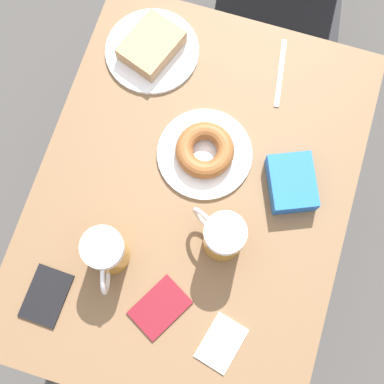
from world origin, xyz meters
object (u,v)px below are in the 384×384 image
Objects in this scene: passport_near_edge at (46,296)px; passport_far_edge at (160,307)px; blue_pouch at (292,183)px; fork at (280,73)px; beer_mug_left at (106,253)px; napkin_folded at (221,343)px; plate_with_cake at (152,48)px; plate_with_donut at (204,151)px; beer_mug_center at (223,236)px.

passport_near_edge is 0.84× the size of passport_far_edge.
blue_pouch is at bearing 60.03° from passport_far_edge.
blue_pouch is (0.10, -0.28, 0.02)m from fork.
beer_mug_left is 0.33m from napkin_folded.
plate_with_cake reaches higher than blue_pouch.
plate_with_cake reaches higher than passport_far_edge.
plate_with_cake is at bearing 120.16° from napkin_folded.
passport_far_edge is 0.93× the size of blue_pouch.
plate_with_donut is at bearing 175.89° from blue_pouch.
plate_with_cake is 0.53m from beer_mug_center.
plate_with_donut is 1.66× the size of beer_mug_left.
napkin_folded is 0.68× the size of fork.
beer_mug_center is (0.24, 0.11, 0.00)m from beer_mug_left.
plate_with_cake is 1.87× the size of passport_near_edge.
beer_mug_left is (-0.13, -0.31, 0.05)m from plate_with_donut.
beer_mug_left is 0.46m from blue_pouch.
beer_mug_center is 0.22m from blue_pouch.
beer_mug_center is 0.85× the size of blue_pouch.
beer_mug_left reaches higher than passport_near_edge.
beer_mug_center is 0.22m from passport_far_edge.
fork is 0.30m from blue_pouch.
plate_with_cake is 1.58× the size of passport_far_edge.
beer_mug_center is at bearing 25.12° from beer_mug_left.
blue_pouch is at bearing -70.95° from fork.
beer_mug_left is at bearing -113.82° from plate_with_donut.
fork is at bearing 65.00° from plate_with_donut.
napkin_folded is at bearing -73.57° from beer_mug_center.
beer_mug_left is 1.10× the size of napkin_folded.
beer_mug_left is at bearing 48.93° from passport_near_edge.
passport_far_edge is at bearing -88.42° from plate_with_donut.
plate_with_cake is 0.49m from blue_pouch.
napkin_folded is at bearing -97.89° from blue_pouch.
plate_with_cake is at bearing 109.70° from passport_far_edge.
plate_with_cake is 1.72× the size of beer_mug_left.
beer_mug_left reaches higher than plate_with_cake.
plate_with_cake is at bearing 150.43° from blue_pouch.
passport_far_edge reaches higher than napkin_folded.
beer_mug_center is (0.31, -0.42, 0.05)m from plate_with_cake.
fork is 1.46× the size of passport_near_edge.
plate_with_donut is at bearing 111.78° from napkin_folded.
plate_with_cake is at bearing 97.79° from beer_mug_left.
beer_mug_center reaches higher than passport_far_edge.
napkin_folded is at bearing -59.84° from plate_with_cake.
fork is 1.14× the size of blue_pouch.
beer_mug_left is 0.18m from passport_near_edge.
blue_pouch is (0.21, 0.37, 0.02)m from passport_far_edge.
passport_near_edge is (-0.35, -0.24, -0.07)m from beer_mug_center.
beer_mug_left is (0.07, -0.53, 0.05)m from plate_with_cake.
blue_pouch is at bearing -4.11° from plate_with_donut.
plate_with_donut is at bearing -115.00° from fork.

